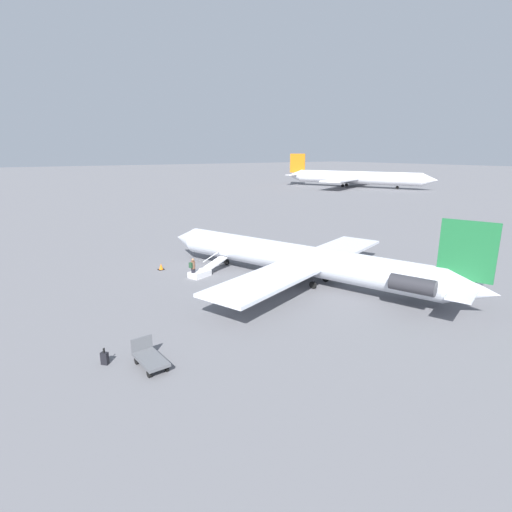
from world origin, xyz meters
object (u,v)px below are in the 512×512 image
object	(u,v)px
airplane_main	(305,260)
boarding_stairs	(203,271)
airplane_far_center	(354,177)
suitcase	(105,358)
passenger	(193,267)
luggage_cart	(150,358)

from	to	relation	value
airplane_main	boarding_stairs	world-z (taller)	airplane_main
boarding_stairs	airplane_main	bearing A→B (deg)	-64.38
airplane_far_center	boarding_stairs	bearing A→B (deg)	-79.22
boarding_stairs	suitcase	bearing A→B (deg)	-154.57
passenger	luggage_cart	size ratio (longest dim) A/B	0.77
passenger	suitcase	xyz separation A→B (m)	(-10.29, 9.62, -0.67)
boarding_stairs	suitcase	world-z (taller)	boarding_stairs
airplane_far_center	luggage_cart	bearing A→B (deg)	-76.73
luggage_cart	boarding_stairs	bearing A→B (deg)	-40.32
airplane_far_center	passenger	world-z (taller)	airplane_far_center
boarding_stairs	suitcase	size ratio (longest dim) A/B	4.68
suitcase	airplane_main	bearing A→B (deg)	-74.98
airplane_main	suitcase	world-z (taller)	airplane_main
airplane_main	luggage_cart	size ratio (longest dim) A/B	12.24
airplane_main	passenger	xyz separation A→B (m)	(5.79, 7.15, -0.85)
airplane_main	airplane_far_center	world-z (taller)	airplane_far_center
airplane_main	suitcase	bearing A→B (deg)	85.71
luggage_cart	suitcase	distance (m)	2.32
airplane_main	suitcase	size ratio (longest dim) A/B	31.57
boarding_stairs	luggage_cart	size ratio (longest dim) A/B	1.81
luggage_cart	passenger	bearing A→B (deg)	-37.57
airplane_main	boarding_stairs	xyz separation A→B (m)	(6.09, 6.08, -1.49)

